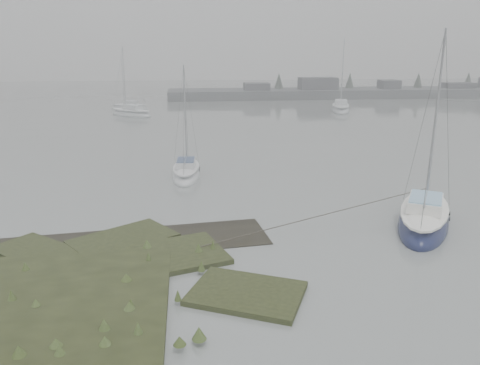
# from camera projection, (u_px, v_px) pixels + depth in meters

# --- Properties ---
(ground) EXTENTS (160.00, 160.00, 0.00)m
(ground) POSITION_uv_depth(u_px,v_px,m) (200.00, 133.00, 44.10)
(ground) COLOR slate
(ground) RESTS_ON ground
(far_shoreline) EXTENTS (60.00, 8.00, 4.15)m
(far_shoreline) POSITION_uv_depth(u_px,v_px,m) (356.00, 92.00, 77.29)
(far_shoreline) COLOR #4C4F51
(far_shoreline) RESTS_ON ground
(sailboat_main) EXTENTS (5.13, 6.68, 9.17)m
(sailboat_main) POSITION_uv_depth(u_px,v_px,m) (424.00, 219.00, 20.98)
(sailboat_main) COLOR #12183C
(sailboat_main) RESTS_ON ground
(sailboat_white) EXTENTS (2.01, 5.26, 7.29)m
(sailboat_white) POSITION_uv_depth(u_px,v_px,m) (186.00, 173.00, 29.12)
(sailboat_white) COLOR silver
(sailboat_white) RESTS_ON ground
(sailboat_far_a) EXTENTS (5.97, 5.39, 8.57)m
(sailboat_far_a) POSITION_uv_depth(u_px,v_px,m) (131.00, 114.00, 55.53)
(sailboat_far_a) COLOR #A4AAAD
(sailboat_far_a) RESTS_ON ground
(sailboat_far_b) EXTENTS (4.13, 7.20, 9.65)m
(sailboat_far_b) POSITION_uv_depth(u_px,v_px,m) (341.00, 109.00, 59.61)
(sailboat_far_b) COLOR #A7ABB0
(sailboat_far_b) RESTS_ON ground
(sailboat_far_c) EXTENTS (5.23, 2.67, 7.05)m
(sailboat_far_c) POSITION_uv_depth(u_px,v_px,m) (129.00, 108.00, 61.86)
(sailboat_far_c) COLOR #ADB3B6
(sailboat_far_c) RESTS_ON ground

